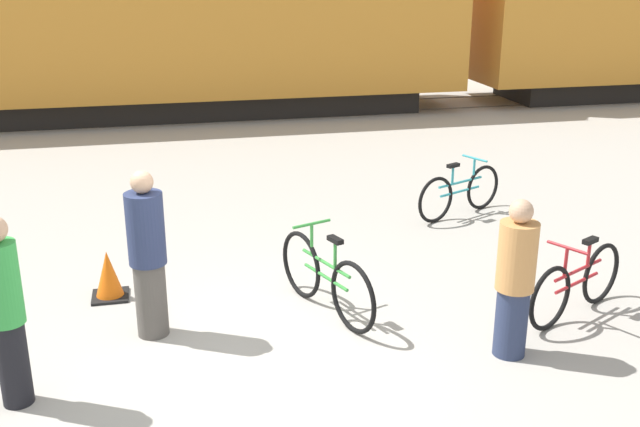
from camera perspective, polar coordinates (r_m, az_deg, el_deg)
ground_plane at (r=7.24m, az=-5.82°, el=-11.02°), size 80.00×80.00×0.00m
rail_near at (r=17.78m, az=-10.40°, el=7.00°), size 54.00×0.07×0.01m
rail_far at (r=19.19m, az=-10.62°, el=7.85°), size 54.00×0.07×0.01m
bicycle_maroon at (r=8.31m, az=18.97°, el=-5.08°), size 1.49×0.81×0.86m
bicycle_green at (r=7.91m, az=0.43°, el=-4.96°), size 0.65×1.67×0.94m
bicycle_teal at (r=11.09m, az=10.61°, el=1.62°), size 1.55×0.75×0.84m
person_in_green at (r=6.68m, az=-22.82°, el=-6.91°), size 0.30×0.30×1.68m
person_in_tan at (r=7.18m, az=14.63°, el=-4.93°), size 0.36×0.36×1.56m
person_in_navy at (r=7.48m, az=-13.00°, el=-3.14°), size 0.37×0.37×1.71m
traffic_cone at (r=8.64m, az=-15.82°, el=-4.62°), size 0.40×0.40×0.55m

